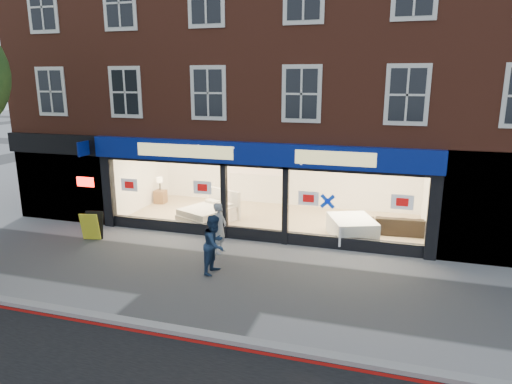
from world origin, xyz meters
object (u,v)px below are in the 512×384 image
at_px(pedestrian_grey, 220,228).
at_px(a_board, 92,226).
at_px(mattress_stack, 352,228).
at_px(sofa, 399,225).
at_px(pedestrian_blue, 215,244).
at_px(display_bed, 209,213).

bearing_deg(pedestrian_grey, a_board, 93.78).
distance_m(mattress_stack, a_board, 8.65).
bearing_deg(sofa, pedestrian_blue, 39.84).
relative_size(mattress_stack, pedestrian_grey, 1.30).
relative_size(sofa, pedestrian_blue, 1.27).
bearing_deg(pedestrian_grey, pedestrian_blue, -162.11).
height_order(sofa, pedestrian_blue, pedestrian_blue).
bearing_deg(mattress_stack, pedestrian_blue, -131.96).
relative_size(pedestrian_grey, pedestrian_blue, 0.96).
xyz_separation_m(display_bed, pedestrian_blue, (1.87, -4.07, 0.43)).
height_order(mattress_stack, pedestrian_grey, pedestrian_grey).
bearing_deg(display_bed, pedestrian_grey, -37.31).
height_order(mattress_stack, a_board, a_board).
distance_m(mattress_stack, sofa, 1.75).
bearing_deg(a_board, mattress_stack, 4.35).
xyz_separation_m(display_bed, sofa, (6.74, 0.57, 0.01)).
bearing_deg(mattress_stack, a_board, -163.54).
bearing_deg(display_bed, sofa, 28.59).
xyz_separation_m(display_bed, pedestrian_grey, (1.45, -2.63, 0.39)).
xyz_separation_m(mattress_stack, pedestrian_blue, (-3.37, -3.75, 0.39)).
bearing_deg(sofa, mattress_stack, 27.02).
height_order(mattress_stack, sofa, mattress_stack).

